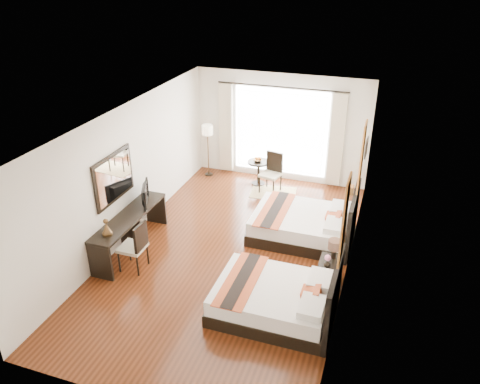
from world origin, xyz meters
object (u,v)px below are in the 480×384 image
(table_lamp, at_px, (335,246))
(console_desk, at_px, (131,232))
(floor_lamp, at_px, (208,133))
(fruit_bowl, at_px, (258,160))
(bed_far, at_px, (306,224))
(nightstand, at_px, (330,271))
(desk_chair, at_px, (134,255))
(window_chair, at_px, (271,180))
(television, at_px, (142,194))
(side_table, at_px, (258,173))
(bed_near, at_px, (278,299))
(vase, at_px, (327,262))

(table_lamp, xyz_separation_m, console_desk, (-4.02, -0.22, -0.38))
(floor_lamp, relative_size, fruit_bowl, 6.53)
(bed_far, distance_m, console_desk, 3.61)
(nightstand, height_order, console_desk, console_desk)
(bed_far, bearing_deg, nightstand, -62.26)
(console_desk, xyz_separation_m, floor_lamp, (0.14, 3.81, 0.81))
(nightstand, height_order, table_lamp, table_lamp)
(desk_chair, distance_m, window_chair, 4.27)
(floor_lamp, bearing_deg, television, -92.04)
(nightstand, relative_size, side_table, 0.76)
(bed_near, xyz_separation_m, floor_lamp, (-3.17, 4.74, 0.90))
(table_lamp, distance_m, vase, 0.33)
(bed_far, bearing_deg, television, -162.77)
(nightstand, distance_m, vase, 0.39)
(fruit_bowl, bearing_deg, nightstand, -55.27)
(table_lamp, distance_m, desk_chair, 3.72)
(bed_far, relative_size, desk_chair, 2.10)
(bed_far, relative_size, floor_lamp, 1.47)
(desk_chair, bearing_deg, side_table, -105.60)
(vase, bearing_deg, bed_far, 113.50)
(bed_near, bearing_deg, nightstand, 58.04)
(vase, xyz_separation_m, console_desk, (-3.95, 0.04, -0.19))
(table_lamp, xyz_separation_m, side_table, (-2.44, 3.47, -0.43))
(console_desk, bearing_deg, bed_near, -15.74)
(television, distance_m, fruit_bowl, 3.49)
(bed_near, distance_m, window_chair, 4.51)
(nightstand, bearing_deg, bed_near, -121.96)
(television, xyz_separation_m, window_chair, (1.97, 2.83, -0.66))
(vase, relative_size, fruit_bowl, 0.62)
(bed_near, xyz_separation_m, nightstand, (0.68, 1.09, -0.06))
(console_desk, height_order, floor_lamp, floor_lamp)
(vase, distance_m, fruit_bowl, 4.41)
(bed_far, height_order, console_desk, bed_far)
(nightstand, relative_size, desk_chair, 0.49)
(floor_lamp, distance_m, fruit_bowl, 1.52)
(bed_near, height_order, television, television)
(console_desk, xyz_separation_m, fruit_bowl, (1.55, 3.67, 0.29))
(table_lamp, relative_size, desk_chair, 0.37)
(console_desk, bearing_deg, bed_far, 25.51)
(fruit_bowl, bearing_deg, console_desk, -112.96)
(side_table, distance_m, fruit_bowl, 0.35)
(bed_far, relative_size, fruit_bowl, 9.62)
(bed_near, bearing_deg, side_table, 110.49)
(bed_near, xyz_separation_m, window_chair, (-1.32, 4.31, 0.02))
(nightstand, relative_size, floor_lamp, 0.35)
(bed_near, height_order, vase, bed_near)
(bed_far, relative_size, console_desk, 0.95)
(bed_far, bearing_deg, desk_chair, -142.96)
(vase, distance_m, desk_chair, 3.58)
(nightstand, xyz_separation_m, window_chair, (-2.00, 3.22, 0.07))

